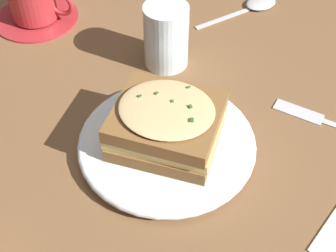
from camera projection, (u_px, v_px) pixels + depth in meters
name	position (u px, v px, depth m)	size (l,w,h in m)	color
ground_plane	(153.00, 161.00, 0.60)	(2.40, 2.40, 0.00)	brown
dinner_plate	(168.00, 144.00, 0.60)	(0.23, 0.23, 0.02)	white
sandwich	(168.00, 125.00, 0.58)	(0.15, 0.16, 0.06)	brown
teacup_with_saucer	(34.00, 4.00, 0.79)	(0.14, 0.14, 0.07)	#AD282D
water_glass	(166.00, 36.00, 0.70)	(0.07, 0.07, 0.10)	silver
fork	(322.00, 120.00, 0.64)	(0.05, 0.18, 0.00)	silver
spoon	(257.00, 5.00, 0.83)	(0.17, 0.08, 0.01)	silver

